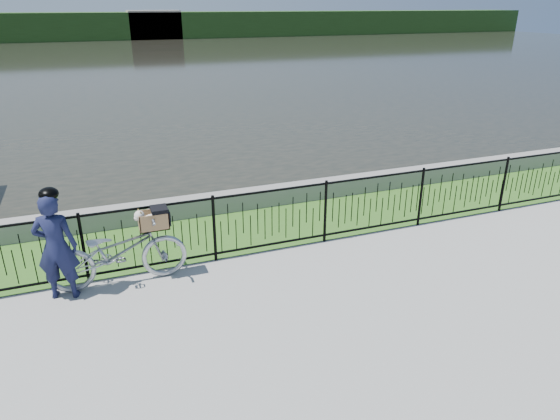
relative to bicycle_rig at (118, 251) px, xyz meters
name	(u,v)px	position (x,y,z in m)	size (l,w,h in m)	color
ground	(310,297)	(2.52, -1.40, -0.54)	(120.00, 120.00, 0.00)	gray
grass_strip	(254,228)	(2.52, 1.20, -0.54)	(60.00, 2.00, 0.01)	#34631F
water	(121,63)	(2.52, 31.60, -0.54)	(120.00, 120.00, 0.00)	black
quay_wall	(239,200)	(2.52, 2.20, -0.34)	(60.00, 0.30, 0.40)	gray
fence	(272,220)	(2.52, 0.20, 0.03)	(14.00, 0.06, 1.15)	black
far_treeline	(101,26)	(2.52, 58.60, 0.96)	(120.00, 6.00, 3.00)	#23441A
far_building_right	(154,25)	(8.52, 57.10, 1.06)	(6.00, 3.00, 3.20)	gray
bicycle_rig	(118,251)	(0.00, 0.00, 0.00)	(2.04, 0.71, 1.17)	#A5AAB1
cyclist	(56,245)	(-0.82, -0.09, 0.29)	(0.66, 0.51, 1.67)	#15183A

